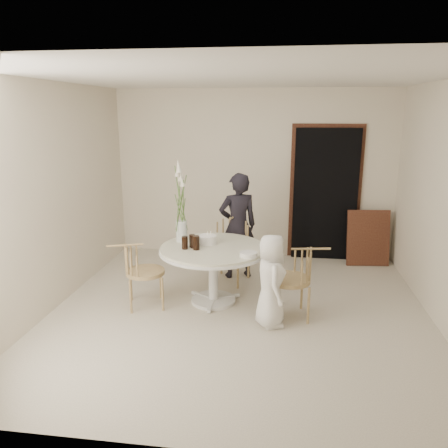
# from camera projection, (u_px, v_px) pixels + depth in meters

# --- Properties ---
(ground) EXTENTS (4.50, 4.50, 0.00)m
(ground) POSITION_uv_depth(u_px,v_px,m) (239.00, 312.00, 5.27)
(ground) COLOR beige
(ground) RESTS_ON ground
(room_shell) EXTENTS (4.50, 4.50, 4.50)m
(room_shell) POSITION_uv_depth(u_px,v_px,m) (240.00, 179.00, 4.86)
(room_shell) COLOR white
(room_shell) RESTS_ON ground
(doorway) EXTENTS (1.00, 0.10, 2.10)m
(doorway) POSITION_uv_depth(u_px,v_px,m) (325.00, 195.00, 6.96)
(doorway) COLOR black
(doorway) RESTS_ON ground
(door_trim) EXTENTS (1.12, 0.03, 2.22)m
(door_trim) POSITION_uv_depth(u_px,v_px,m) (325.00, 191.00, 6.98)
(door_trim) COLOR brown
(door_trim) RESTS_ON ground
(table) EXTENTS (1.33, 1.33, 0.73)m
(table) POSITION_uv_depth(u_px,v_px,m) (213.00, 256.00, 5.40)
(table) COLOR silver
(table) RESTS_ON ground
(picture_frame) EXTENTS (0.67, 0.26, 0.87)m
(picture_frame) POSITION_uv_depth(u_px,v_px,m) (368.00, 238.00, 6.79)
(picture_frame) COLOR brown
(picture_frame) RESTS_ON ground
(chair_far) EXTENTS (0.60, 0.63, 0.92)m
(chair_far) POSITION_uv_depth(u_px,v_px,m) (233.00, 238.00, 6.20)
(chair_far) COLOR tan
(chair_far) RESTS_ON ground
(chair_right) EXTENTS (0.55, 0.52, 0.85)m
(chair_right) POSITION_uv_depth(u_px,v_px,m) (300.00, 272.00, 5.03)
(chair_right) COLOR tan
(chair_right) RESTS_ON ground
(chair_left) EXTENTS (0.58, 0.55, 0.82)m
(chair_left) POSITION_uv_depth(u_px,v_px,m) (136.00, 266.00, 5.30)
(chair_left) COLOR tan
(chair_left) RESTS_ON ground
(girl) EXTENTS (0.65, 0.55, 1.52)m
(girl) POSITION_uv_depth(u_px,v_px,m) (238.00, 226.00, 6.22)
(girl) COLOR black
(girl) RESTS_ON ground
(boy) EXTENTS (0.45, 0.58, 1.06)m
(boy) POSITION_uv_depth(u_px,v_px,m) (271.00, 281.00, 4.83)
(boy) COLOR white
(boy) RESTS_ON ground
(birthday_cake) EXTENTS (0.23, 0.23, 0.16)m
(birthday_cake) POSITION_uv_depth(u_px,v_px,m) (207.00, 240.00, 5.48)
(birthday_cake) COLOR white
(birthday_cake) RESTS_ON table
(cola_tumbler_a) EXTENTS (0.09, 0.09, 0.16)m
(cola_tumbler_a) POSITION_uv_depth(u_px,v_px,m) (185.00, 243.00, 5.27)
(cola_tumbler_a) COLOR black
(cola_tumbler_a) RESTS_ON table
(cola_tumbler_b) EXTENTS (0.07, 0.07, 0.13)m
(cola_tumbler_b) POSITION_uv_depth(u_px,v_px,m) (193.00, 243.00, 5.32)
(cola_tumbler_b) COLOR black
(cola_tumbler_b) RESTS_ON table
(cola_tumbler_c) EXTENTS (0.10, 0.10, 0.17)m
(cola_tumbler_c) POSITION_uv_depth(u_px,v_px,m) (196.00, 243.00, 5.24)
(cola_tumbler_c) COLOR black
(cola_tumbler_c) RESTS_ON table
(cola_tumbler_d) EXTENTS (0.09, 0.09, 0.16)m
(cola_tumbler_d) POSITION_uv_depth(u_px,v_px,m) (192.00, 241.00, 5.35)
(cola_tumbler_d) COLOR black
(cola_tumbler_d) RESTS_ON table
(plate_stack) EXTENTS (0.23, 0.23, 0.05)m
(plate_stack) POSITION_uv_depth(u_px,v_px,m) (248.00, 254.00, 5.02)
(plate_stack) COLOR white
(plate_stack) RESTS_ON table
(flower_vase) EXTENTS (0.14, 0.14, 1.06)m
(flower_vase) POSITION_uv_depth(u_px,v_px,m) (181.00, 208.00, 5.50)
(flower_vase) COLOR silver
(flower_vase) RESTS_ON table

